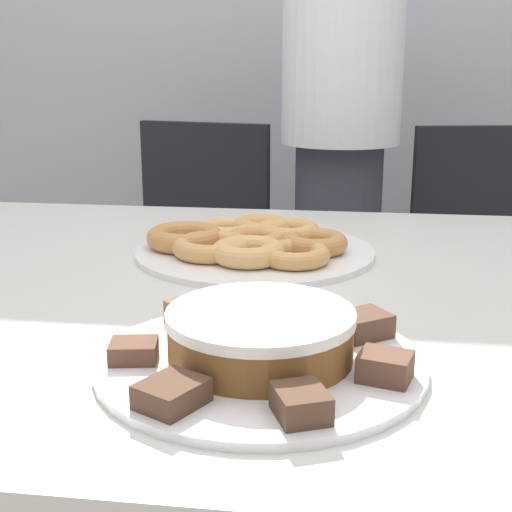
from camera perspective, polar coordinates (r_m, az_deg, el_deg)
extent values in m
cube|color=silver|center=(1.05, -1.28, -3.02)|extent=(1.73, 1.07, 0.03)
cylinder|color=#383842|center=(1.97, 6.34, -3.28)|extent=(0.23, 0.23, 0.84)
cylinder|color=white|center=(1.87, 7.06, 19.17)|extent=(0.31, 0.31, 0.67)
cylinder|color=black|center=(2.16, -6.01, -13.52)|extent=(0.44, 0.44, 0.01)
cylinder|color=#262626|center=(2.07, -6.18, -8.46)|extent=(0.06, 0.06, 0.40)
cube|color=black|center=(1.99, -6.36, -2.64)|extent=(0.52, 0.52, 0.04)
cube|color=black|center=(2.11, -4.12, 4.93)|extent=(0.39, 0.11, 0.42)
cylinder|color=black|center=(2.15, 18.09, -14.47)|extent=(0.44, 0.44, 0.01)
cylinder|color=#262626|center=(2.05, 18.58, -9.41)|extent=(0.06, 0.06, 0.40)
cube|color=black|center=(1.97, 19.12, -3.57)|extent=(0.52, 0.52, 0.04)
cube|color=black|center=(2.10, 17.59, 4.19)|extent=(0.39, 0.11, 0.42)
cylinder|color=white|center=(0.77, 0.36, -8.49)|extent=(0.35, 0.35, 0.01)
cylinder|color=white|center=(1.20, -0.23, 0.35)|extent=(0.40, 0.40, 0.01)
cylinder|color=brown|center=(0.76, 0.36, -6.72)|extent=(0.20, 0.20, 0.04)
cylinder|color=white|center=(0.75, 0.36, -4.82)|extent=(0.20, 0.20, 0.01)
cube|color=#513828|center=(0.64, 3.61, -11.68)|extent=(0.06, 0.07, 0.03)
cube|color=brown|center=(0.72, 10.29, -8.71)|extent=(0.06, 0.05, 0.03)
cube|color=#513828|center=(0.83, 8.58, -5.44)|extent=(0.07, 0.07, 0.03)
cube|color=brown|center=(0.88, 1.90, -4.06)|extent=(0.05, 0.06, 0.02)
cube|color=brown|center=(0.86, -5.55, -4.55)|extent=(0.06, 0.06, 0.03)
cube|color=brown|center=(0.77, -9.76, -7.48)|extent=(0.06, 0.05, 0.02)
cube|color=#513828|center=(0.67, -6.53, -10.89)|extent=(0.07, 0.08, 0.02)
torus|color=#D18E4C|center=(1.19, -0.23, 1.30)|extent=(0.10, 0.10, 0.03)
torus|color=tan|center=(1.24, 2.52, 1.92)|extent=(0.11, 0.11, 0.03)
torus|color=tan|center=(1.27, 0.35, 2.27)|extent=(0.11, 0.11, 0.04)
torus|color=#E5AD66|center=(1.25, -2.27, 2.02)|extent=(0.11, 0.11, 0.03)
torus|color=#C68447|center=(1.21, -5.70, 1.51)|extent=(0.13, 0.13, 0.03)
torus|color=tan|center=(1.15, -3.59, 0.74)|extent=(0.13, 0.13, 0.03)
torus|color=#E5AD66|center=(1.11, -0.83, 0.35)|extent=(0.12, 0.12, 0.03)
torus|color=tan|center=(1.11, 3.08, 0.13)|extent=(0.11, 0.11, 0.03)
torus|color=#C68447|center=(1.18, 4.70, 1.07)|extent=(0.11, 0.11, 0.03)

